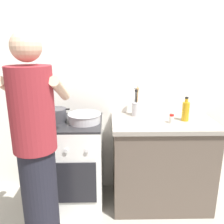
# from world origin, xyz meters

# --- Properties ---
(ground) EXTENTS (6.00, 6.00, 0.00)m
(ground) POSITION_xyz_m (0.00, 0.00, 0.00)
(ground) COLOR gray
(back_wall) EXTENTS (3.20, 0.10, 2.50)m
(back_wall) POSITION_xyz_m (0.20, 0.50, 1.25)
(back_wall) COLOR silver
(back_wall) RESTS_ON ground
(countertop) EXTENTS (1.00, 0.60, 0.90)m
(countertop) POSITION_xyz_m (0.55, 0.15, 0.45)
(countertop) COLOR brown
(countertop) RESTS_ON ground
(stove_range) EXTENTS (0.60, 0.62, 0.90)m
(stove_range) POSITION_xyz_m (-0.35, 0.15, 0.45)
(stove_range) COLOR white
(stove_range) RESTS_ON ground
(pot) EXTENTS (0.27, 0.21, 0.12)m
(pot) POSITION_xyz_m (-0.49, 0.16, 0.96)
(pot) COLOR #38383D
(pot) RESTS_ON stove_range
(mixing_bowl) EXTENTS (0.31, 0.31, 0.09)m
(mixing_bowl) POSITION_xyz_m (-0.21, 0.12, 0.95)
(mixing_bowl) COLOR #B7B7BC
(mixing_bowl) RESTS_ON stove_range
(utensil_crock) EXTENTS (0.10, 0.10, 0.32)m
(utensil_crock) POSITION_xyz_m (0.31, 0.33, 1.00)
(utensil_crock) COLOR silver
(utensil_crock) RESTS_ON countertop
(spice_bottle) EXTENTS (0.04, 0.04, 0.09)m
(spice_bottle) POSITION_xyz_m (0.61, 0.08, 0.94)
(spice_bottle) COLOR silver
(spice_bottle) RESTS_ON countertop
(oil_bottle) EXTENTS (0.07, 0.07, 0.23)m
(oil_bottle) POSITION_xyz_m (0.76, 0.15, 1.00)
(oil_bottle) COLOR gold
(oil_bottle) RESTS_ON countertop
(person) EXTENTS (0.41, 0.50, 1.70)m
(person) POSITION_xyz_m (-0.50, -0.47, 0.86)
(person) COLOR black
(person) RESTS_ON ground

